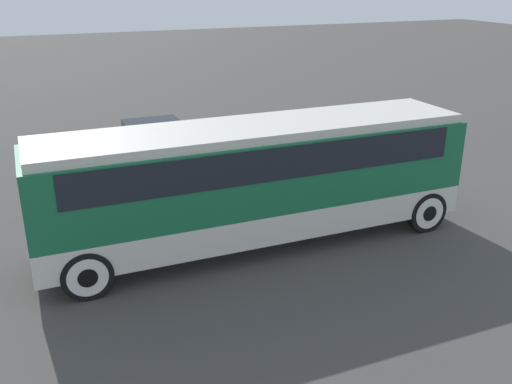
{
  "coord_description": "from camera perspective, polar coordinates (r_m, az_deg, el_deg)",
  "views": [
    {
      "loc": [
        -5.41,
        -12.9,
        6.91
      ],
      "look_at": [
        0.0,
        0.0,
        1.49
      ],
      "focal_mm": 40.0,
      "sensor_mm": 36.0,
      "label": 1
    }
  ],
  "objects": [
    {
      "name": "ground_plane",
      "position": [
        15.6,
        -0.0,
        -5.12
      ],
      "size": [
        120.0,
        120.0,
        0.0
      ],
      "primitive_type": "plane",
      "color": "#423F3D"
    },
    {
      "name": "parked_car_mid",
      "position": [
        23.01,
        -9.97,
        5.24
      ],
      "size": [
        4.1,
        1.81,
        1.46
      ],
      "color": "navy",
      "rests_on": "ground_plane"
    },
    {
      "name": "tour_bus",
      "position": [
        14.86,
        0.35,
        1.91
      ],
      "size": [
        11.4,
        2.58,
        3.32
      ],
      "color": "silver",
      "rests_on": "ground_plane"
    },
    {
      "name": "parked_car_near",
      "position": [
        19.65,
        -14.1,
        2.09
      ],
      "size": [
        4.4,
        1.89,
        1.4
      ],
      "color": "silver",
      "rests_on": "ground_plane"
    }
  ]
}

